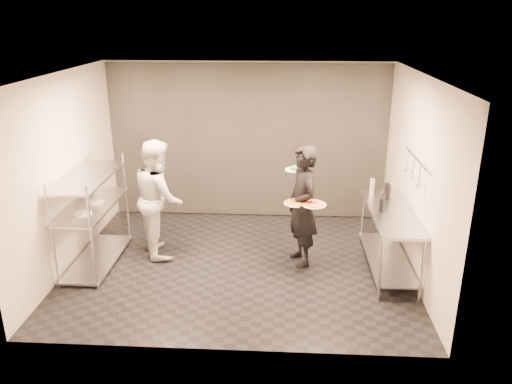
# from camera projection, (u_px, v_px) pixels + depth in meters

# --- Properties ---
(room_shell) EXTENTS (5.00, 4.00, 2.80)m
(room_shell) POSITION_uv_depth(u_px,v_px,m) (244.00, 154.00, 8.11)
(room_shell) COLOR black
(room_shell) RESTS_ON ground
(pass_rack) EXTENTS (0.60, 1.60, 1.50)m
(pass_rack) POSITION_uv_depth(u_px,v_px,m) (93.00, 214.00, 7.34)
(pass_rack) COLOR #B6B8BD
(pass_rack) RESTS_ON ground
(prep_counter) EXTENTS (0.60, 1.80, 0.92)m
(prep_counter) POSITION_uv_depth(u_px,v_px,m) (390.00, 230.00, 7.15)
(prep_counter) COLOR #B6B8BD
(prep_counter) RESTS_ON ground
(utensil_rail) EXTENTS (0.07, 1.20, 0.31)m
(utensil_rail) POSITION_uv_depth(u_px,v_px,m) (414.00, 169.00, 6.82)
(utensil_rail) COLOR #B6B8BD
(utensil_rail) RESTS_ON room_shell
(waiter) EXTENTS (0.64, 0.77, 1.81)m
(waiter) POSITION_uv_depth(u_px,v_px,m) (302.00, 207.00, 7.27)
(waiter) COLOR black
(waiter) RESTS_ON ground
(chef) EXTENTS (0.96, 1.07, 1.81)m
(chef) POSITION_uv_depth(u_px,v_px,m) (159.00, 198.00, 7.61)
(chef) COLOR silver
(chef) RESTS_ON ground
(pizza_plate_near) EXTENTS (0.34, 0.34, 0.05)m
(pizza_plate_near) POSITION_uv_depth(u_px,v_px,m) (296.00, 202.00, 7.06)
(pizza_plate_near) COLOR white
(pizza_plate_near) RESTS_ON waiter
(pizza_plate_far) EXTENTS (0.35, 0.35, 0.05)m
(pizza_plate_far) POSITION_uv_depth(u_px,v_px,m) (314.00, 204.00, 6.98)
(pizza_plate_far) COLOR white
(pizza_plate_far) RESTS_ON waiter
(salad_plate) EXTENTS (0.29, 0.29, 0.07)m
(salad_plate) POSITION_uv_depth(u_px,v_px,m) (295.00, 169.00, 7.42)
(salad_plate) COLOR white
(salad_plate) RESTS_ON waiter
(pos_monitor) EXTENTS (0.12, 0.27, 0.19)m
(pos_monitor) POSITION_uv_depth(u_px,v_px,m) (382.00, 202.00, 7.11)
(pos_monitor) COLOR black
(pos_monitor) RESTS_ON prep_counter
(bottle_green) EXTENTS (0.07, 0.07, 0.26)m
(bottle_green) POSITION_uv_depth(u_px,v_px,m) (372.00, 187.00, 7.63)
(bottle_green) COLOR gray
(bottle_green) RESTS_ON prep_counter
(bottle_clear) EXTENTS (0.07, 0.07, 0.23)m
(bottle_clear) POSITION_uv_depth(u_px,v_px,m) (392.00, 191.00, 7.52)
(bottle_clear) COLOR gray
(bottle_clear) RESTS_ON prep_counter
(bottle_dark) EXTENTS (0.07, 0.07, 0.25)m
(bottle_dark) POSITION_uv_depth(u_px,v_px,m) (387.00, 191.00, 7.48)
(bottle_dark) COLOR black
(bottle_dark) RESTS_ON prep_counter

